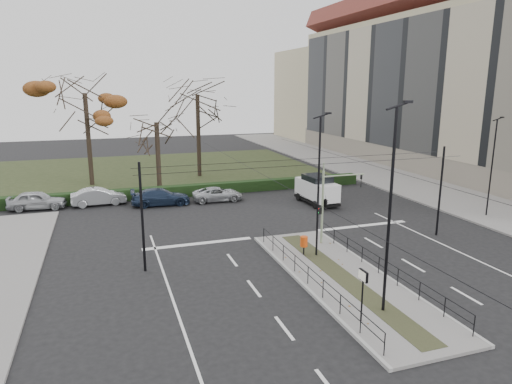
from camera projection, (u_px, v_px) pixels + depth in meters
ground at (321, 263)px, 25.92m from camera, size 140.00×140.00×0.00m
median_island at (343, 279)px, 23.59m from camera, size 4.40×15.00×0.14m
sidewalk_east at (377, 174)px, 51.80m from camera, size 8.00×90.00×0.14m
park at (153, 171)px, 53.58m from camera, size 38.00×26.00×0.10m
hedge at (168, 192)px, 41.11m from camera, size 38.00×1.00×1.00m
apartment_block at (445, 81)px, 54.37m from camera, size 13.09×52.10×21.64m
median_railing at (345, 263)px, 23.30m from camera, size 4.14×13.24×0.92m
catenary at (311, 198)px, 26.64m from camera, size 20.00×34.00×6.00m
traffic_light at (326, 201)px, 28.28m from camera, size 3.17×1.76×4.61m
litter_bin at (304, 242)px, 26.58m from camera, size 0.44×0.44×1.12m
info_panel at (363, 282)px, 18.83m from camera, size 0.13×0.59×2.27m
streetlamp_median_near at (390, 209)px, 19.08m from camera, size 0.76×0.16×9.10m
streetlamp_median_far at (319, 185)px, 25.74m from camera, size 0.69×0.14×8.26m
streetlamp_sidewalk at (492, 166)px, 34.12m from camera, size 0.62×0.13×7.47m
parked_car_first at (37, 200)px, 36.98m from camera, size 4.59×2.13×1.52m
parked_car_second at (99, 197)px, 38.32m from camera, size 4.51×1.82×1.46m
parked_car_third at (161, 197)px, 38.32m from camera, size 4.95×2.23×1.41m
parked_car_fourth at (218, 194)px, 39.74m from camera, size 4.45×2.21×1.21m
white_van at (317, 189)px, 38.71m from camera, size 2.35×4.73×2.45m
rust_tree at (85, 93)px, 43.93m from camera, size 8.05×8.05×11.88m
bare_tree_center at (197, 101)px, 48.65m from camera, size 7.08×7.08×11.71m
bare_tree_near at (157, 128)px, 42.11m from camera, size 4.86×4.86×8.55m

